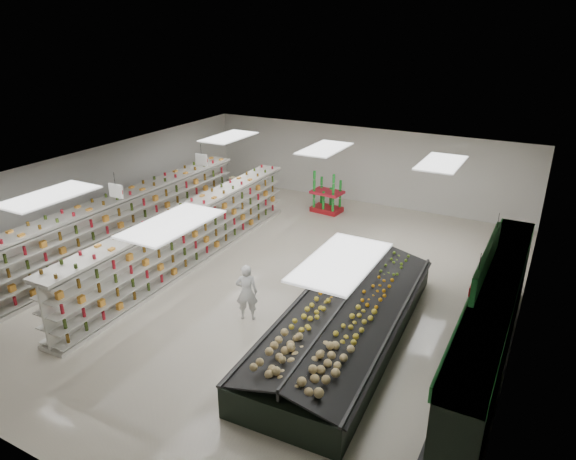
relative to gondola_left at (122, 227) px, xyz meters
The scene contains 16 objects.
floor 5.31m from the gondola_left, ahead, with size 16.00×16.00×0.00m, color beige.
ceiling 5.70m from the gondola_left, ahead, with size 14.00×16.00×0.02m, color white.
wall_back 10.13m from the gondola_left, 59.17° to the left, with size 14.00×0.02×3.20m, color silver.
wall_front 8.99m from the gondola_left, 54.71° to the right, with size 14.00×0.02×3.20m, color silver.
wall_left 2.06m from the gondola_left, 159.48° to the left, with size 0.02×16.00×3.20m, color silver.
wall_right 12.22m from the gondola_left, ahead, with size 0.02×16.00×3.20m, color silver.
produce_wall_case 11.75m from the gondola_left, ahead, with size 0.93×8.00×2.20m.
aisle_sign_near 2.65m from the gondola_left, 43.68° to the right, with size 0.52×0.06×0.75m.
aisle_sign_far 3.53m from the gondola_left, 62.73° to the left, with size 0.52×0.06×0.75m.
hortifruti_banner 11.59m from the gondola_left, ahead, with size 0.12×3.20×0.95m.
gondola_left is the anchor object (origin of this frame).
gondola_center 2.54m from the gondola_left, ahead, with size 1.11×10.96×1.90m.
produce_island 8.58m from the gondola_left, ahead, with size 3.03×7.54×1.11m.
soda_endcap 8.11m from the gondola_left, 57.27° to the left, with size 1.29×0.94×1.56m.
shopper_main 6.12m from the gondola_left, 14.92° to the right, with size 0.57×0.37×1.56m, color white.
shopper_background 4.96m from the gondola_left, 75.76° to the left, with size 0.77×0.48×1.59m, color tan.
Camera 1 is at (7.19, -11.97, 7.30)m, focal length 32.00 mm.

